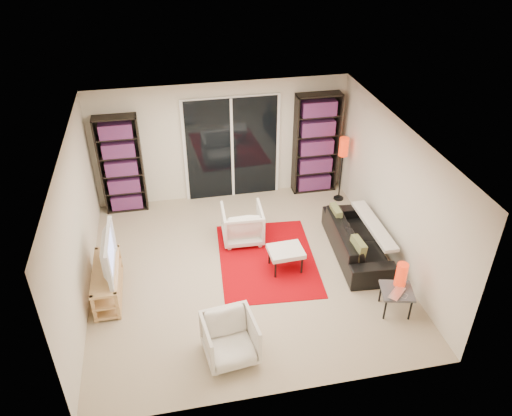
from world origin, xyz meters
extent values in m
plane|color=tan|center=(0.00, 0.00, 0.00)|extent=(5.00, 5.00, 0.00)
cube|color=beige|center=(0.00, 2.50, 1.20)|extent=(5.00, 0.02, 2.40)
cube|color=beige|center=(0.00, -2.50, 1.20)|extent=(5.00, 0.02, 2.40)
cube|color=beige|center=(-2.50, 0.00, 1.20)|extent=(0.02, 5.00, 2.40)
cube|color=beige|center=(2.50, 0.00, 1.20)|extent=(0.02, 5.00, 2.40)
cube|color=white|center=(0.00, 0.00, 2.40)|extent=(5.00, 5.00, 0.02)
cube|color=white|center=(0.20, 2.47, 1.05)|extent=(1.92, 0.06, 2.16)
cube|color=black|center=(0.20, 2.44, 1.05)|extent=(1.80, 0.02, 2.10)
cube|color=white|center=(0.20, 2.42, 1.05)|extent=(0.05, 0.02, 2.10)
cube|color=black|center=(-1.95, 2.34, 0.97)|extent=(0.80, 0.30, 1.95)
cube|color=#9A2841|center=(-1.95, 2.32, 0.97)|extent=(0.70, 0.22, 1.85)
cube|color=black|center=(1.90, 2.34, 1.05)|extent=(0.90, 0.30, 2.10)
cube|color=#9A2841|center=(1.90, 2.32, 1.05)|extent=(0.80, 0.22, 2.00)
cube|color=#E9C07B|center=(-2.20, -0.19, 0.48)|extent=(0.39, 1.23, 0.04)
cube|color=#E9C07B|center=(-2.20, -0.19, 0.25)|extent=(0.39, 1.23, 0.03)
cube|color=#E9C07B|center=(-2.20, -0.19, 0.06)|extent=(0.39, 1.23, 0.04)
cube|color=#E9C07B|center=(-2.36, -0.76, 0.25)|extent=(0.05, 0.05, 0.50)
cube|color=#E9C07B|center=(-2.36, 0.39, 0.25)|extent=(0.05, 0.05, 0.50)
cube|color=#E9C07B|center=(-2.03, -0.76, 0.25)|extent=(0.05, 0.05, 0.50)
cube|color=#E9C07B|center=(-2.03, 0.39, 0.25)|extent=(0.05, 0.05, 0.50)
imported|color=black|center=(-2.18, -0.19, 0.81)|extent=(0.15, 1.08, 0.62)
cube|color=#A20006|center=(0.42, 0.18, 0.01)|extent=(1.77, 2.30, 0.01)
imported|color=black|center=(1.98, 0.05, 0.28)|extent=(0.90, 1.99, 0.57)
imported|color=silver|center=(0.11, 0.85, 0.33)|extent=(0.75, 0.76, 0.67)
imported|color=silver|center=(-0.52, -1.77, 0.32)|extent=(0.76, 0.78, 0.64)
cube|color=silver|center=(0.67, -0.12, 0.36)|extent=(0.59, 0.49, 0.08)
cylinder|color=black|center=(0.45, -0.31, 0.16)|extent=(0.04, 0.04, 0.32)
cylinder|color=black|center=(0.43, 0.06, 0.16)|extent=(0.04, 0.04, 0.32)
cylinder|color=black|center=(0.90, -0.29, 0.16)|extent=(0.04, 0.04, 0.32)
cylinder|color=black|center=(0.88, 0.08, 0.16)|extent=(0.04, 0.04, 0.32)
cube|color=#47474C|center=(2.03, -1.40, 0.38)|extent=(0.55, 0.55, 0.04)
cylinder|color=black|center=(1.81, -1.53, 0.19)|extent=(0.03, 0.03, 0.38)
cylinder|color=black|center=(1.90, -1.18, 0.19)|extent=(0.03, 0.03, 0.38)
cylinder|color=black|center=(2.17, -1.62, 0.19)|extent=(0.03, 0.03, 0.38)
cylinder|color=black|center=(2.26, -1.26, 0.19)|extent=(0.03, 0.03, 0.38)
imported|color=silver|center=(2.02, -1.51, 0.41)|extent=(0.40, 0.39, 0.03)
cylinder|color=red|center=(2.12, -1.29, 0.59)|extent=(0.17, 0.17, 0.38)
cylinder|color=black|center=(2.30, 1.84, 0.01)|extent=(0.21, 0.21, 0.03)
cylinder|color=black|center=(2.30, 1.84, 0.51)|extent=(0.03, 0.03, 1.03)
cylinder|color=red|center=(2.30, 1.84, 1.18)|extent=(0.18, 0.18, 0.37)
camera|label=1|loc=(-1.11, -6.41, 5.38)|focal=35.00mm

